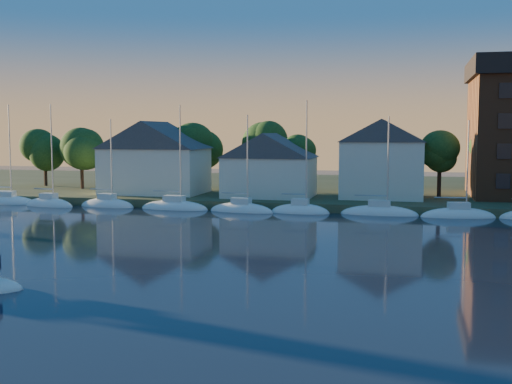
% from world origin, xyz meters
% --- Properties ---
extents(ground, '(260.00, 260.00, 0.00)m').
position_xyz_m(ground, '(0.00, 0.00, 0.00)').
color(ground, black).
rests_on(ground, ground).
extents(shoreline_land, '(160.00, 50.00, 2.00)m').
position_xyz_m(shoreline_land, '(0.00, 75.00, 0.00)').
color(shoreline_land, '#343E24').
rests_on(shoreline_land, ground).
extents(wooden_dock, '(120.00, 3.00, 1.00)m').
position_xyz_m(wooden_dock, '(0.00, 52.00, 0.00)').
color(wooden_dock, brown).
rests_on(wooden_dock, ground).
extents(clubhouse_west, '(13.65, 9.45, 9.64)m').
position_xyz_m(clubhouse_west, '(-22.00, 58.00, 5.93)').
color(clubhouse_west, silver).
rests_on(clubhouse_west, shoreline_land).
extents(clubhouse_centre, '(11.55, 8.40, 8.08)m').
position_xyz_m(clubhouse_centre, '(-6.00, 57.00, 5.13)').
color(clubhouse_centre, silver).
rests_on(clubhouse_centre, shoreline_land).
extents(clubhouse_east, '(10.50, 8.40, 9.80)m').
position_xyz_m(clubhouse_east, '(8.00, 59.00, 6.00)').
color(clubhouse_east, silver).
rests_on(clubhouse_east, shoreline_land).
extents(tree_line, '(93.40, 5.40, 8.90)m').
position_xyz_m(tree_line, '(2.00, 63.00, 7.18)').
color(tree_line, '#372519').
rests_on(tree_line, shoreline_land).
extents(moored_fleet, '(87.50, 2.40, 12.05)m').
position_xyz_m(moored_fleet, '(0.00, 49.00, 0.10)').
color(moored_fleet, white).
rests_on(moored_fleet, ground).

